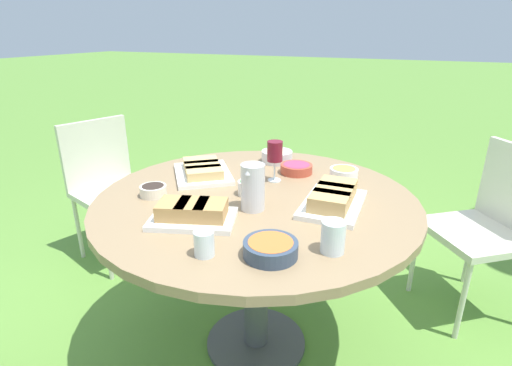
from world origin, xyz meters
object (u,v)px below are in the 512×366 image
chair_far_back (492,219)px  chair_near_left (108,179)px  water_pitcher (253,187)px  dining_table (256,219)px  wine_glass (274,153)px

chair_far_back → chair_near_left: bearing=-80.1°
chair_near_left → water_pitcher: (0.50, 1.25, 0.34)m
dining_table → wine_glass: 0.31m
dining_table → chair_far_back: chair_far_back is taller
chair_far_back → water_pitcher: (0.88, -0.92, 0.34)m
dining_table → chair_far_back: size_ratio=1.49×
chair_far_back → water_pitcher: size_ratio=4.92×
chair_near_left → wine_glass: size_ratio=4.77×
dining_table → chair_far_back: (-0.76, 0.96, -0.14)m
chair_near_left → chair_far_back: 2.21m
dining_table → chair_near_left: (-0.38, -1.21, -0.14)m
water_pitcher → dining_table: bearing=-161.0°
dining_table → chair_near_left: bearing=-107.5°
chair_far_back → dining_table: bearing=-51.6°
dining_table → chair_far_back: bearing=128.4°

